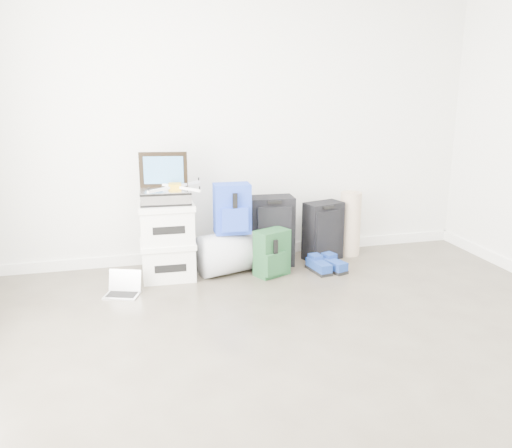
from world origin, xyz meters
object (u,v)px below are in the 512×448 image
object	(u,v)px
boxes_stack	(168,241)
duffel_bag	(232,252)
carry_on	(323,231)
laptop	(123,289)
large_suitcase	(271,231)
briefcase	(166,197)

from	to	relation	value
boxes_stack	duffel_bag	bearing A→B (deg)	2.18
carry_on	laptop	size ratio (longest dim) A/B	1.77
large_suitcase	laptop	bearing A→B (deg)	-159.88
briefcase	laptop	world-z (taller)	briefcase
carry_on	laptop	bearing A→B (deg)	176.67
boxes_stack	laptop	xyz separation A→B (m)	(-0.40, -0.29, -0.29)
briefcase	carry_on	size ratio (longest dim) A/B	0.74
boxes_stack	briefcase	xyz separation A→B (m)	(-0.00, 0.00, 0.39)
duffel_bag	large_suitcase	distance (m)	0.42
briefcase	duffel_bag	bearing A→B (deg)	4.14
laptop	boxes_stack	bearing A→B (deg)	56.93
briefcase	laptop	distance (m)	0.84
boxes_stack	carry_on	xyz separation A→B (m)	(1.49, 0.14, -0.06)
briefcase	carry_on	bearing A→B (deg)	8.99
duffel_bag	carry_on	size ratio (longest dim) A/B	1.08
boxes_stack	laptop	size ratio (longest dim) A/B	2.11
briefcase	duffel_bag	xyz separation A→B (m)	(0.57, 0.00, -0.54)
duffel_bag	large_suitcase	size ratio (longest dim) A/B	0.93
boxes_stack	carry_on	bearing A→B (deg)	7.03
duffel_bag	carry_on	bearing A→B (deg)	-8.98
duffel_bag	carry_on	xyz separation A→B (m)	(0.92, 0.13, 0.09)
boxes_stack	laptop	bearing A→B (deg)	-141.66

